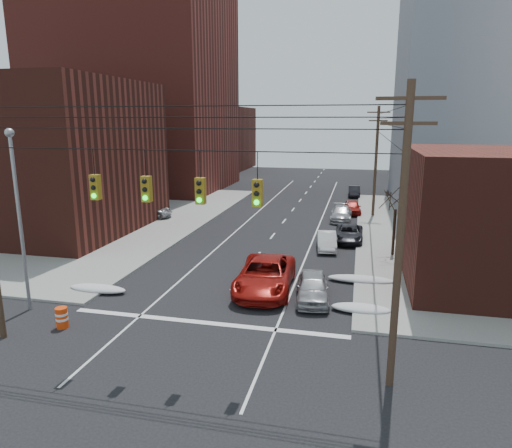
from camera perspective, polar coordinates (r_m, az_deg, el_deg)
The scene contains 27 objects.
ground at distance 17.76m, azimuth -13.68°, elevation -20.67°, with size 160.00×160.00×0.00m, color black.
sidewalk_nw at distance 53.46m, azimuth -26.95°, elevation 1.13°, with size 40.00×40.00×0.15m, color gray.
building_brick_tall at distance 68.72m, azimuth -14.65°, elevation 16.95°, with size 24.00×20.00×30.00m, color maroon.
building_brick_near at distance 45.66m, azimuth -26.89°, elevation 7.52°, with size 20.00×16.00×13.00m, color #4C1E17.
building_brick_far at distance 93.22m, azimuth -8.01°, elevation 10.54°, with size 22.00×18.00×12.00m, color #4C1E17.
building_office at distance 59.09m, azimuth 28.48°, elevation 14.13°, with size 22.00×20.00×25.00m, color gray.
building_glass at distance 84.82m, azimuth 25.07°, elevation 12.63°, with size 20.00×18.00×22.00m, color gray.
utility_pole_right at distance 16.64m, azimuth 17.59°, elevation -1.38°, with size 2.20×0.28×11.00m.
utility_pole_far at distance 47.28m, azimuth 14.76°, elevation 7.75°, with size 2.20×0.28×11.00m.
traffic_signals at distance 17.68m, azimuth -10.37°, elevation 4.41°, with size 17.00×0.42×2.02m.
street_light at distance 25.60m, azimuth -27.60°, elevation 2.05°, with size 0.44×0.44×9.32m.
bare_tree at distance 34.01m, azimuth 16.88°, elevation -0.19°, with size 2.09×2.20×4.93m.
snow_nw at distance 28.05m, azimuth -19.18°, elevation -7.64°, with size 3.50×1.08×0.42m, color silver.
snow_ne at distance 24.52m, azimuth 12.94°, elevation -10.24°, with size 3.00×1.08×0.42m, color silver.
snow_east_far at distance 28.72m, azimuth 12.98°, elevation -6.75°, with size 4.00×1.08×0.42m, color silver.
red_pickup at distance 26.58m, azimuth 1.16°, elevation -6.39°, with size 3.07×6.67×1.85m, color #9C130E.
parked_car_a at distance 25.39m, azimuth 7.09°, elevation -7.86°, with size 1.76×4.39×1.49m, color #A1A1A6.
parked_car_b at distance 35.28m, azimuth 8.84°, elevation -2.10°, with size 1.39×3.99×1.31m, color silver.
parked_car_c at distance 37.83m, azimuth 11.56°, elevation -1.19°, with size 2.18×4.72×1.31m, color black.
parked_car_d at distance 45.51m, azimuth 10.62°, elevation 1.30°, with size 2.00×4.91×1.43m, color #9E9EA2.
parked_car_e at distance 49.05m, azimuth 11.94°, elevation 2.07°, with size 1.67×4.15×1.41m, color maroon.
parked_car_f at distance 60.25m, azimuth 12.17°, elevation 4.02°, with size 1.43×4.09×1.35m, color black.
lot_car_a at distance 45.41m, azimuth -16.04°, elevation 1.16°, with size 1.47×4.22×1.39m, color white.
lot_car_b at distance 46.77m, azimuth -13.43°, elevation 1.63°, with size 2.26×4.90×1.36m, color #AAAAAF.
lot_car_c at distance 47.72m, azimuth -21.09°, elevation 1.31°, with size 1.85×4.55×1.32m, color black.
lot_car_d at distance 51.52m, azimuth -18.38°, elevation 2.30°, with size 1.52×3.77×1.29m, color #9E9EA2.
construction_barrel at distance 24.02m, azimuth -23.10°, elevation -10.69°, with size 0.72×0.72×1.01m.
Camera 1 is at (7.02, -13.09, 9.73)m, focal length 32.00 mm.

